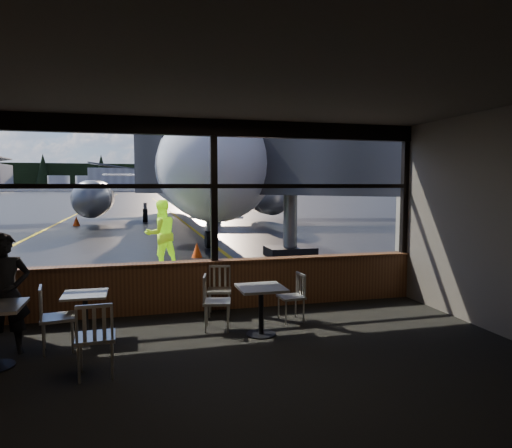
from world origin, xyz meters
name	(u,v)px	position (x,y,z in m)	size (l,w,h in m)	color
ground_plane	(141,194)	(0.00, 120.00, 0.00)	(520.00, 520.00, 0.00)	black
carpet_floor	(256,373)	(0.00, -3.00, 0.01)	(8.00, 6.00, 0.01)	black
ceiling	(256,84)	(0.00, -3.00, 3.50)	(8.00, 6.00, 0.04)	#38332D
wall_back	(390,286)	(0.00, -6.00, 1.75)	(8.00, 0.04, 3.50)	#524A42
window_sill	(215,286)	(0.00, 0.00, 0.45)	(8.00, 0.28, 0.90)	#512D18
window_header	(213,128)	(0.00, 0.00, 3.35)	(8.00, 0.18, 0.30)	black
mullion_centre	(214,192)	(0.00, 0.00, 2.20)	(0.12, 0.12, 2.60)	black
mullion_right	(405,191)	(3.95, 0.00, 2.20)	(0.12, 0.12, 2.60)	black
window_transom	(214,186)	(0.00, 0.00, 2.30)	(8.00, 0.10, 0.08)	black
airliner	(182,134)	(1.46, 20.49, 5.50)	(29.97, 35.97, 10.99)	white
jet_bridge	(297,181)	(3.60, 5.50, 2.46)	(9.22, 11.27, 4.92)	#2B2B2E
cafe_table_near	(261,311)	(0.45, -1.63, 0.38)	(0.70, 0.70, 0.77)	#9E9991
cafe_table_mid	(86,316)	(-2.15, -1.11, 0.35)	(0.64, 0.64, 0.70)	#9E9A92
chair_near_e	(291,297)	(1.13, -1.07, 0.42)	(0.45, 0.45, 0.83)	#BCB7AA
chair_near_w	(217,302)	(-0.17, -1.20, 0.45)	(0.49, 0.49, 0.90)	beige
chair_near_n	(219,291)	(0.02, -0.40, 0.44)	(0.48, 0.48, 0.88)	#B8B3A6
chair_mid_s	(96,338)	(-1.89, -2.58, 0.48)	(0.52, 0.52, 0.95)	#B7B3A5
chair_mid_w	(58,318)	(-2.47, -1.57, 0.47)	(0.51, 0.51, 0.94)	#B8B2A6
passenger	(6,294)	(-3.12, -1.51, 0.84)	(0.61, 0.40, 1.68)	black
ground_crew	(161,234)	(-0.72, 4.65, 0.95)	(0.93, 0.72, 1.91)	#BFF219
cone_nose	(197,250)	(0.48, 6.24, 0.24)	(0.34, 0.34, 0.48)	orange
cone_wing	(76,221)	(-4.70, 19.49, 0.28)	(0.40, 0.40, 0.56)	#DB3F06
hangar_mid	(139,179)	(0.00, 185.00, 5.00)	(38.00, 15.00, 10.00)	silver
hangar_right	(284,176)	(60.00, 178.00, 6.00)	(50.00, 20.00, 12.00)	silver
fuel_tank_a	(59,183)	(-30.00, 182.00, 3.00)	(8.00, 8.00, 6.00)	silver
fuel_tank_b	(86,183)	(-20.00, 182.00, 3.00)	(8.00, 8.00, 6.00)	silver
fuel_tank_c	(113,183)	(-10.00, 182.00, 3.00)	(8.00, 8.00, 6.00)	silver
treeline	(138,177)	(0.00, 210.00, 6.00)	(360.00, 3.00, 12.00)	black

